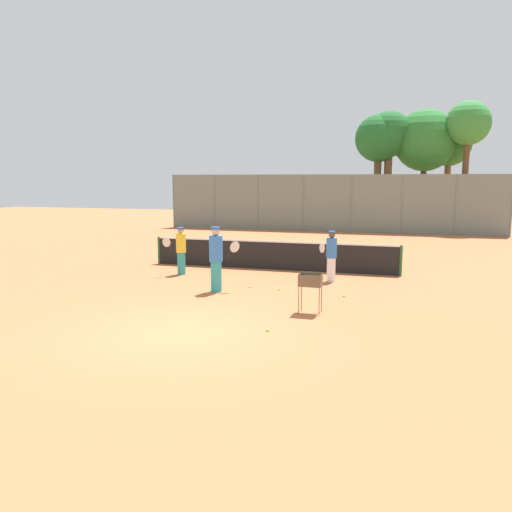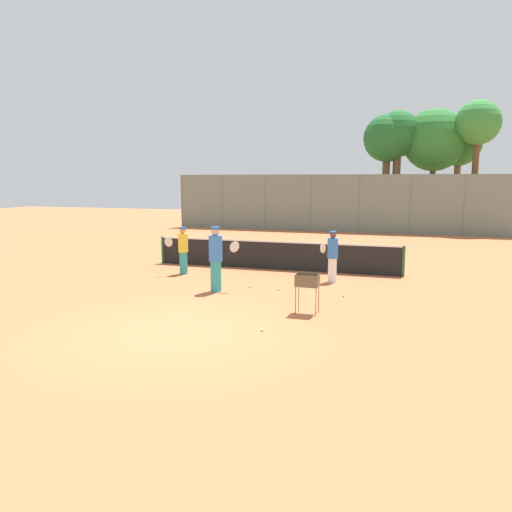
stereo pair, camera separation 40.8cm
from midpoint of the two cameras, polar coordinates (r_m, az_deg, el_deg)
The scene contains 19 objects.
ground_plane at distance 11.16m, azimuth -9.69°, elevation -8.59°, with size 80.00×80.00×0.00m, color #B7663D.
tennis_net at distance 18.37m, azimuth 1.16°, elevation 0.17°, with size 9.27×0.10×1.07m.
back_fence at distance 31.91m, azimuth 7.75°, elevation 6.00°, with size 21.29×0.08×3.60m.
tree_0 at distance 34.35m, azimuth 13.50°, elevation 12.72°, with size 3.07×3.07×7.47m.
tree_1 at distance 35.69m, azimuth 20.89°, elevation 11.73°, with size 2.89×2.89×7.04m.
tree_2 at distance 34.90m, azimuth 18.44°, elevation 12.37°, with size 3.97×3.97×7.78m.
tree_3 at distance 34.45m, azimuth 14.65°, elevation 13.03°, with size 2.96×2.96×7.68m.
tree_4 at distance 34.05m, azimuth 22.76°, elevation 13.56°, with size 2.69×2.69×8.04m.
player_white_outfit at distance 17.61m, azimuth -9.25°, elevation 0.68°, with size 0.68×0.71×1.66m.
player_red_cap at distance 14.74m, azimuth -5.36°, elevation -0.27°, with size 0.86×0.62×1.93m.
player_yellow_shirt at distance 16.31m, azimuth 7.89°, elevation 0.06°, with size 0.51×0.82×1.65m.
ball_cart at distance 12.39m, azimuth 5.37°, elevation -3.13°, with size 0.56×0.41×1.00m.
tennis_ball_0 at distance 14.42m, azimuth 9.24°, elevation -4.47°, with size 0.07×0.07×0.07m, color #D1E54C.
tennis_ball_1 at distance 17.88m, azimuth -5.77°, elevation -1.82°, with size 0.07×0.07×0.07m, color #D1E54C.
tennis_ball_2 at distance 17.97m, azimuth -5.75°, elevation -1.77°, with size 0.07×0.07×0.07m, color #D1E54C.
tennis_ball_3 at distance 15.07m, azimuth 1.87°, elevation -3.78°, with size 0.07×0.07×0.07m, color #D1E54C.
tennis_ball_4 at distance 15.39m, azimuth -1.48°, elevation -3.51°, with size 0.07×0.07×0.07m, color #D1E54C.
tennis_ball_5 at distance 11.06m, azimuth 0.25°, elevation -8.45°, with size 0.07×0.07×0.07m, color #D1E54C.
parked_car at distance 34.60m, azimuth 4.93°, elevation 4.37°, with size 4.20×1.70×1.60m.
Camera 1 is at (4.53, -9.62, 3.31)m, focal length 35.00 mm.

